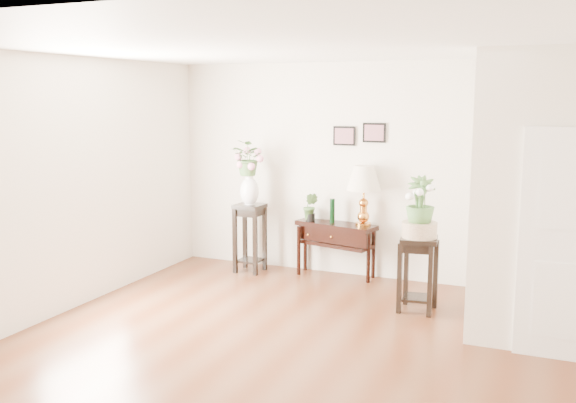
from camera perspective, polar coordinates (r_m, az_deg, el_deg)
The scene contains 20 objects.
floor at distance 6.09m, azimuth 2.63°, elevation -13.48°, with size 6.00×5.50×0.02m, color brown.
ceiling at distance 5.63m, azimuth 2.85°, elevation 13.81°, with size 6.00×5.50×0.02m, color white.
wall_back at distance 8.31m, azimuth 9.30°, elevation 2.58°, with size 6.00×0.02×2.80m, color silver.
wall_front at distance 3.32m, azimuth -14.04°, elevation -7.78°, with size 6.00×0.02×2.80m, color silver.
wall_left at distance 7.28m, azimuth -20.02°, elevation 1.19°, with size 0.02×5.50×2.80m, color silver.
partition at distance 7.11m, azimuth 24.03°, elevation 0.77°, with size 1.80×1.95×2.80m, color silver.
door at distance 6.19m, azimuth 23.96°, elevation -3.70°, with size 0.90×0.05×2.10m, color white.
art_print_left at distance 8.42m, azimuth 5.03°, elevation 5.83°, with size 0.30×0.02×0.25m, color black.
art_print_right at distance 8.31m, azimuth 7.67°, elevation 6.08°, with size 0.30×0.02×0.25m, color black.
wall_ornament at distance 7.22m, azimuth 16.85°, elevation 6.48°, with size 0.51×0.51×0.07m, color #AD8F29.
console_table at distance 8.51m, azimuth 4.27°, elevation -4.29°, with size 1.08×0.36×0.72m, color black.
table_lamp at distance 8.26m, azimuth 6.74°, elevation 0.28°, with size 0.45×0.45×0.78m, color #C47A2C.
green_vase at distance 8.42m, azimuth 3.96°, elevation -0.75°, with size 0.07×0.07×0.32m, color black.
potted_plant at distance 8.52m, azimuth 2.01°, elevation -0.54°, with size 0.20×0.16×0.36m, color #426D35.
plant_stand_a at distance 8.70m, azimuth -3.41°, elevation -3.26°, with size 0.36×0.36×0.93m, color black.
porcelain_vase at distance 8.58m, azimuth -3.45°, elevation 1.23°, with size 0.25×0.25×0.44m, color white, non-canonical shape.
lily_arrangement at distance 8.53m, azimuth -3.48°, elevation 4.00°, with size 0.43×0.38×0.48m, color #426D35.
plant_stand_b at distance 7.27m, azimuth 11.47°, elevation -6.35°, with size 0.39×0.39×0.83m, color black.
ceramic_bowl at distance 7.15m, azimuth 11.60°, elevation -2.51°, with size 0.38×0.38×0.17m, color tan.
narcissus at distance 7.10m, azimuth 11.69°, elevation -0.01°, with size 0.31×0.31×0.55m, color #426D35.
Camera 1 is at (1.93, -5.27, 2.36)m, focal length 40.00 mm.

